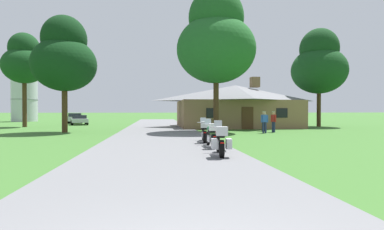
% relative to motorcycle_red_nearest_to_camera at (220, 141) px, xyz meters
% --- Properties ---
extents(ground_plane, '(500.00, 500.00, 0.00)m').
position_rel_motorcycle_red_nearest_to_camera_xyz_m(ground_plane, '(-2.13, 11.43, -0.61)').
color(ground_plane, '#386628').
extents(asphalt_driveway, '(6.40, 80.00, 0.06)m').
position_rel_motorcycle_red_nearest_to_camera_xyz_m(asphalt_driveway, '(-2.13, 9.43, -0.58)').
color(asphalt_driveway, slate).
rests_on(asphalt_driveway, ground).
extents(motorcycle_red_nearest_to_camera, '(0.87, 2.08, 1.30)m').
position_rel_motorcycle_red_nearest_to_camera_xyz_m(motorcycle_red_nearest_to_camera, '(0.00, 0.00, 0.00)').
color(motorcycle_red_nearest_to_camera, black).
rests_on(motorcycle_red_nearest_to_camera, asphalt_driveway).
extents(motorcycle_green_second_in_row, '(0.66, 2.08, 1.30)m').
position_rel_motorcycle_red_nearest_to_camera_xyz_m(motorcycle_green_second_in_row, '(0.16, 2.75, 0.01)').
color(motorcycle_green_second_in_row, black).
rests_on(motorcycle_green_second_in_row, asphalt_driveway).
extents(motorcycle_silver_farthest_in_row, '(0.69, 2.08, 1.30)m').
position_rel_motorcycle_red_nearest_to_camera_xyz_m(motorcycle_silver_farthest_in_row, '(0.19, 5.11, 0.01)').
color(motorcycle_silver_farthest_in_row, black).
rests_on(motorcycle_silver_farthest_in_row, asphalt_driveway).
extents(stone_lodge, '(12.67, 9.23, 5.37)m').
position_rel_motorcycle_red_nearest_to_camera_xyz_m(stone_lodge, '(6.09, 20.77, 1.69)').
color(stone_lodge, brown).
rests_on(stone_lodge, ground).
extents(bystander_gray_shirt_near_lodge, '(0.40, 0.44, 1.69)m').
position_rel_motorcycle_red_nearest_to_camera_xyz_m(bystander_gray_shirt_near_lodge, '(6.67, 13.72, 0.34)').
color(bystander_gray_shirt_near_lodge, black).
rests_on(bystander_gray_shirt_near_lodge, ground).
extents(bystander_red_shirt_beside_signpost, '(0.35, 0.51, 1.69)m').
position_rel_motorcycle_red_nearest_to_camera_xyz_m(bystander_red_shirt_beside_signpost, '(7.02, 12.41, 0.34)').
color(bystander_red_shirt_beside_signpost, navy).
rests_on(bystander_red_shirt_beside_signpost, ground).
extents(bystander_blue_shirt_by_tree, '(0.55, 0.27, 1.69)m').
position_rel_motorcycle_red_nearest_to_camera_xyz_m(bystander_blue_shirt_by_tree, '(5.98, 11.61, 0.34)').
color(bystander_blue_shirt_by_tree, navy).
rests_on(bystander_blue_shirt_by_tree, ground).
extents(tree_by_lodge_front, '(6.45, 6.45, 11.73)m').
position_rel_motorcycle_red_nearest_to_camera_xyz_m(tree_by_lodge_front, '(2.50, 13.39, 6.89)').
color(tree_by_lodge_front, '#422D19').
rests_on(tree_by_lodge_front, ground).
extents(tree_left_far, '(4.49, 4.49, 10.04)m').
position_rel_motorcycle_red_nearest_to_camera_xyz_m(tree_left_far, '(-16.32, 23.23, 6.46)').
color(tree_left_far, '#422D19').
rests_on(tree_left_far, ground).
extents(tree_left_near, '(5.03, 5.03, 9.34)m').
position_rel_motorcycle_red_nearest_to_camera_xyz_m(tree_left_near, '(-9.65, 14.26, 5.42)').
color(tree_left_near, '#422D19').
rests_on(tree_left_near, ground).
extents(tree_right_of_lodge, '(5.93, 5.93, 10.74)m').
position_rel_motorcycle_red_nearest_to_camera_xyz_m(tree_right_of_lodge, '(15.38, 20.40, 6.24)').
color(tree_right_of_lodge, '#422D19').
rests_on(tree_right_of_lodge, ground).
extents(metal_silo_distant, '(3.99, 3.99, 8.11)m').
position_rel_motorcycle_red_nearest_to_camera_xyz_m(metal_silo_distant, '(-23.58, 41.17, 3.46)').
color(metal_silo_distant, '#B2B7BC').
rests_on(metal_silo_distant, ground).
extents(parked_silver_suv_far_left, '(2.64, 4.86, 1.40)m').
position_rel_motorcycle_red_nearest_to_camera_xyz_m(parked_silver_suv_far_left, '(-13.59, 33.19, 0.17)').
color(parked_silver_suv_far_left, '#ADAFB7').
rests_on(parked_silver_suv_far_left, ground).
extents(parked_silver_sedan_far_left, '(2.97, 4.55, 1.20)m').
position_rel_motorcycle_red_nearest_to_camera_xyz_m(parked_silver_sedan_far_left, '(-11.85, 28.01, 0.03)').
color(parked_silver_sedan_far_left, '#ADAFB7').
rests_on(parked_silver_sedan_far_left, ground).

